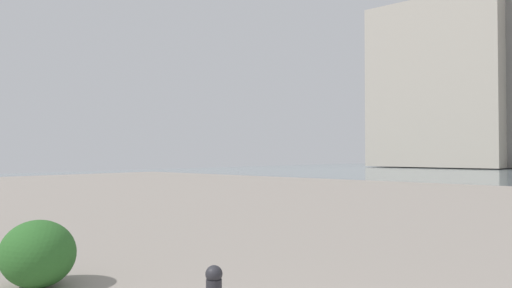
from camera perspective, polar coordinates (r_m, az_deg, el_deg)
The scene contains 2 objects.
building_annex at distance 70.23m, azimuth 21.49°, elevation 6.68°, with size 17.31×10.86×24.62m.
shrub_round at distance 6.85m, azimuth -24.99°, elevation -11.99°, with size 1.02×0.92×0.87m.
Camera 1 is at (-1.71, 1.86, 1.73)m, focal length 32.90 mm.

